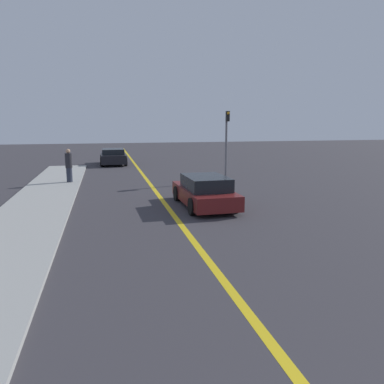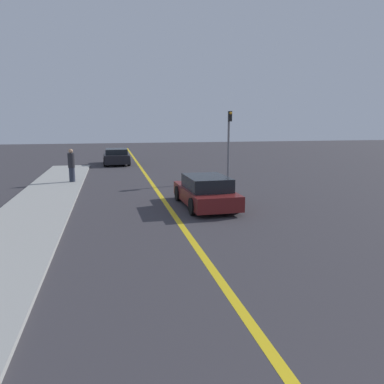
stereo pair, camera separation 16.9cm
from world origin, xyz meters
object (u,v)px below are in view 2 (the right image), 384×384
car_near_right_lane (206,192)px  traffic_light (229,139)px  pedestrian_mid_group (71,165)px  car_ahead_center (117,157)px

car_near_right_lane → traffic_light: 6.74m
car_near_right_lane → pedestrian_mid_group: size_ratio=2.33×
car_ahead_center → car_near_right_lane: bearing=-79.2°
car_ahead_center → pedestrian_mid_group: pedestrian_mid_group is taller
car_near_right_lane → traffic_light: (2.82, 5.85, 1.79)m
pedestrian_mid_group → car_ahead_center: bearing=74.1°
car_near_right_lane → traffic_light: traffic_light is taller
pedestrian_mid_group → traffic_light: traffic_light is taller
pedestrian_mid_group → traffic_light: bearing=-7.3°
car_ahead_center → traffic_light: bearing=-59.5°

